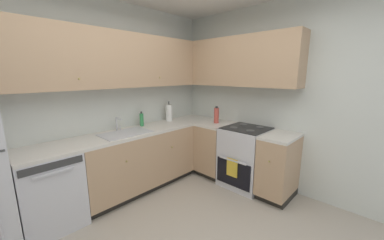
{
  "coord_description": "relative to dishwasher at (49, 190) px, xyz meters",
  "views": [
    {
      "loc": [
        -1.25,
        -1.19,
        1.68
      ],
      "look_at": [
        0.96,
        0.92,
        1.04
      ],
      "focal_mm": 20.57,
      "sensor_mm": 36.0,
      "label": 1
    }
  ],
  "objects": [
    {
      "name": "soap_bottle",
      "position": [
        1.35,
        0.18,
        0.56
      ],
      "size": [
        0.06,
        0.06,
        0.22
      ],
      "color": "#338C4C",
      "rests_on": "countertop_back"
    },
    {
      "name": "lower_cabinets_right",
      "position": [
        2.31,
        -1.01,
        0.0
      ],
      "size": [
        0.62,
        1.48,
        0.86
      ],
      "color": "tan",
      "rests_on": "ground_plane"
    },
    {
      "name": "lower_cabinets_back",
      "position": [
        1.15,
        0.0,
        0.0
      ],
      "size": [
        1.7,
        0.62,
        0.86
      ],
      "color": "tan",
      "rests_on": "ground_plane"
    },
    {
      "name": "sink",
      "position": [
        0.95,
        -0.03,
        0.42
      ],
      "size": [
        0.65,
        0.4,
        0.1
      ],
      "color": "#B7B7BC",
      "rests_on": "countertop_back"
    },
    {
      "name": "countertop_right",
      "position": [
        2.3,
        -1.01,
        0.44
      ],
      "size": [
        0.6,
        1.48,
        0.03
      ],
      "color": "beige",
      "rests_on": "lower_cabinets_right"
    },
    {
      "name": "oil_bottle",
      "position": [
        2.3,
        -0.53,
        0.59
      ],
      "size": [
        0.08,
        0.08,
        0.27
      ],
      "color": "#BF4C3F",
      "rests_on": "countertop_right"
    },
    {
      "name": "oven_range",
      "position": [
        2.32,
        -1.08,
        0.02
      ],
      "size": [
        0.68,
        0.62,
        1.04
      ],
      "color": "silver",
      "rests_on": "ground_plane"
    },
    {
      "name": "paper_towel_roll",
      "position": [
        1.88,
        0.16,
        0.6
      ],
      "size": [
        0.11,
        0.11,
        0.34
      ],
      "color": "white",
      "rests_on": "countertop_back"
    },
    {
      "name": "wall_right",
      "position": [
        2.63,
        -1.47,
        0.9
      ],
      "size": [
        0.05,
        3.64,
        2.65
      ],
      "primitive_type": "cube",
      "color": "silver",
      "rests_on": "ground_plane"
    },
    {
      "name": "countertop_back",
      "position": [
        1.15,
        0.0,
        0.44
      ],
      "size": [
        2.9,
        0.6,
        0.03
      ],
      "primitive_type": "cube",
      "color": "beige",
      "rests_on": "lower_cabinets_back"
    },
    {
      "name": "upper_cabinets_back",
      "position": [
        0.99,
        0.14,
        1.43
      ],
      "size": [
        2.58,
        0.34,
        0.72
      ],
      "color": "tan"
    },
    {
      "name": "dishwasher",
      "position": [
        0.0,
        0.0,
        0.0
      ],
      "size": [
        0.6,
        0.63,
        0.86
      ],
      "color": "silver",
      "rests_on": "ground_plane"
    },
    {
      "name": "upper_cabinets_right",
      "position": [
        2.44,
        -0.72,
        1.43
      ],
      "size": [
        0.32,
        2.03,
        0.72
      ],
      "color": "tan"
    },
    {
      "name": "wall_back",
      "position": [
        0.74,
        0.33,
        0.9
      ],
      "size": [
        3.83,
        0.05,
        2.65
      ],
      "primitive_type": "cube",
      "color": "silver",
      "rests_on": "ground_plane"
    },
    {
      "name": "faucet",
      "position": [
        0.95,
        0.18,
        0.58
      ],
      "size": [
        0.07,
        0.16,
        0.19
      ],
      "color": "silver",
      "rests_on": "countertop_back"
    }
  ]
}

